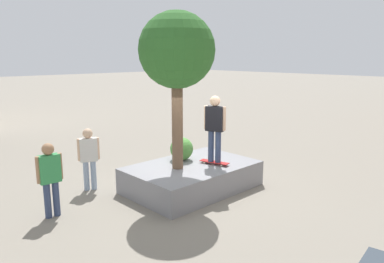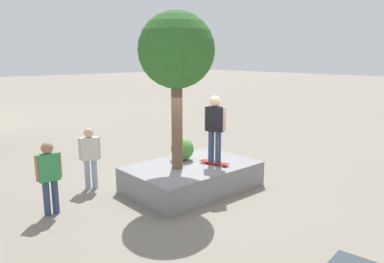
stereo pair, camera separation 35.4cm
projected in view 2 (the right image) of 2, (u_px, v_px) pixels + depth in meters
The scene contains 8 objects.
ground_plane at pixel (190, 189), 9.89m from camera, with size 120.00×120.00×0.00m, color gray.
planter_ledge at pixel (192, 177), 9.86m from camera, with size 3.32×2.21×0.67m, color gray.
plaza_tree at pixel (176, 52), 8.94m from camera, with size 1.87×1.87×3.91m.
boxwood_shrub at pixel (182, 149), 10.19m from camera, with size 0.64×0.64×0.64m, color #4C8C3D.
skateboard at pixel (214, 162), 9.80m from camera, with size 0.41×0.83×0.07m.
skateboarder at pixel (215, 124), 9.60m from camera, with size 0.36×0.56×1.76m.
pedestrian_crossing at pixel (90, 154), 9.77m from camera, with size 0.52×0.35×1.66m.
passerby_with_bag at pixel (49, 173), 8.14m from camera, with size 0.57×0.26×1.67m.
Camera 2 is at (6.17, 7.05, 3.51)m, focal length 34.63 mm.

